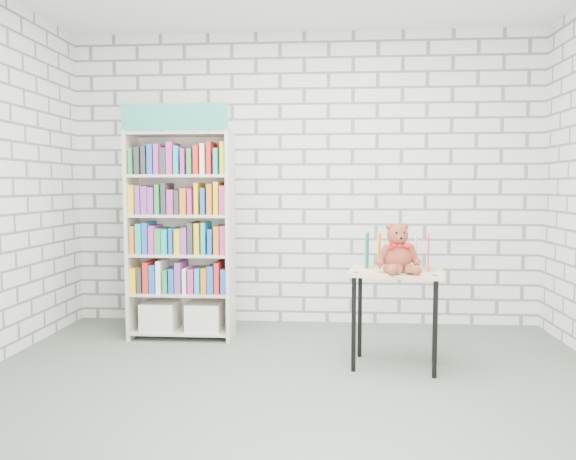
{
  "coord_description": "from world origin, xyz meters",
  "views": [
    {
      "loc": [
        0.24,
        -3.45,
        1.34
      ],
      "look_at": [
        -0.08,
        0.95,
        0.99
      ],
      "focal_mm": 35.0,
      "sensor_mm": 36.0,
      "label": 1
    }
  ],
  "objects": [
    {
      "name": "teddy_bear",
      "position": [
        0.73,
        0.56,
        0.86
      ],
      "size": [
        0.33,
        0.31,
        0.36
      ],
      "color": "brown",
      "rests_on": "display_table"
    },
    {
      "name": "ground",
      "position": [
        0.0,
        0.0,
        0.0
      ],
      "size": [
        4.5,
        4.5,
        0.0
      ],
      "primitive_type": "plane",
      "color": "#4B594B",
      "rests_on": "ground"
    },
    {
      "name": "bookshelf",
      "position": [
        -1.04,
        1.36,
        0.92
      ],
      "size": [
        0.9,
        0.35,
        2.02
      ],
      "color": "beige",
      "rests_on": "ground"
    },
    {
      "name": "display_table",
      "position": [
        0.73,
        0.66,
        0.62
      ],
      "size": [
        0.74,
        0.58,
        0.72
      ],
      "color": "tan",
      "rests_on": "ground"
    },
    {
      "name": "table_books",
      "position": [
        0.75,
        0.77,
        0.86
      ],
      "size": [
        0.5,
        0.29,
        0.28
      ],
      "color": "teal",
      "rests_on": "display_table"
    },
    {
      "name": "room_shell",
      "position": [
        0.0,
        0.0,
        1.78
      ],
      "size": [
        4.52,
        4.02,
        2.81
      ],
      "color": "silver",
      "rests_on": "ground"
    }
  ]
}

